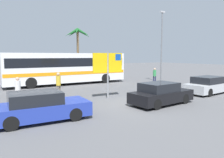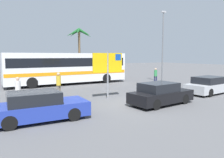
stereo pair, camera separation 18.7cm
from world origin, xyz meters
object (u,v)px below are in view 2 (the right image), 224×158
(bus_rear_coach, at_px, (67,65))
(pedestrian_by_bus, at_px, (156,75))
(ferry_sign, at_px, (108,65))
(car_black, at_px, (160,94))
(pedestrian_near_sign, at_px, (59,83))
(car_silver, at_px, (210,85))
(car_blue, at_px, (39,107))
(pedestrian_crossing_lot, at_px, (18,88))
(bus_front_coach, at_px, (68,67))

(bus_rear_coach, relative_size, pedestrian_by_bus, 7.46)
(ferry_sign, distance_m, car_black, 4.04)
(bus_rear_coach, relative_size, car_black, 2.91)
(pedestrian_near_sign, bearing_deg, car_black, -148.33)
(car_silver, bearing_deg, bus_rear_coach, 109.55)
(car_blue, bearing_deg, pedestrian_near_sign, 66.16)
(pedestrian_near_sign, distance_m, pedestrian_by_bus, 11.01)
(ferry_sign, bearing_deg, car_blue, -149.32)
(pedestrian_crossing_lot, height_order, pedestrian_by_bus, pedestrian_crossing_lot)
(pedestrian_crossing_lot, bearing_deg, pedestrian_near_sign, -19.84)
(pedestrian_by_bus, bearing_deg, bus_rear_coach, -95.74)
(car_black, bearing_deg, pedestrian_crossing_lot, 143.47)
(car_black, relative_size, car_blue, 0.98)
(bus_rear_coach, bearing_deg, bus_front_coach, -106.25)
(ferry_sign, distance_m, car_blue, 6.14)
(bus_rear_coach, relative_size, ferry_sign, 3.83)
(car_silver, distance_m, pedestrian_near_sign, 11.46)
(bus_front_coach, height_order, ferry_sign, ferry_sign)
(car_blue, relative_size, pedestrian_crossing_lot, 2.59)
(car_black, bearing_deg, car_blue, 171.57)
(car_silver, relative_size, pedestrian_crossing_lot, 2.81)
(car_silver, bearing_deg, car_blue, 177.42)
(pedestrian_near_sign, height_order, pedestrian_crossing_lot, pedestrian_near_sign)
(pedestrian_near_sign, bearing_deg, pedestrian_crossing_lot, 97.13)
(car_black, bearing_deg, pedestrian_by_bus, 44.66)
(car_blue, xyz_separation_m, pedestrian_crossing_lot, (-0.36, 4.08, 0.33))
(ferry_sign, relative_size, pedestrian_crossing_lot, 1.94)
(pedestrian_near_sign, xyz_separation_m, pedestrian_by_bus, (10.82, 2.04, -0.07))
(car_silver, xyz_separation_m, pedestrian_near_sign, (-10.56, 4.45, 0.40))
(pedestrian_by_bus, bearing_deg, pedestrian_crossing_lot, -33.78)
(ferry_sign, height_order, car_silver, ferry_sign)
(car_black, xyz_separation_m, pedestrian_near_sign, (-4.61, 5.29, 0.40))
(bus_rear_coach, xyz_separation_m, car_silver, (6.52, -14.60, -1.15))
(ferry_sign, bearing_deg, bus_front_coach, 91.66)
(ferry_sign, bearing_deg, pedestrian_crossing_lot, 169.41)
(ferry_sign, bearing_deg, pedestrian_by_bus, 29.71)
(ferry_sign, xyz_separation_m, car_silver, (7.73, -2.36, -1.69))
(ferry_sign, distance_m, pedestrian_near_sign, 3.74)
(pedestrian_near_sign, bearing_deg, pedestrian_by_bus, -88.68)
(pedestrian_by_bus, bearing_deg, bus_front_coach, -74.53)
(bus_front_coach, distance_m, car_blue, 12.51)
(bus_front_coach, relative_size, ferry_sign, 3.83)
(car_black, relative_size, pedestrian_crossing_lot, 2.55)
(bus_front_coach, relative_size, pedestrian_crossing_lot, 7.42)
(ferry_sign, relative_size, car_blue, 0.75)
(bus_front_coach, xyz_separation_m, bus_rear_coach, (1.10, 3.77, 0.00))
(car_black, height_order, pedestrian_by_bus, pedestrian_by_bus)
(pedestrian_near_sign, xyz_separation_m, pedestrian_crossing_lot, (-2.73, -0.81, -0.07))
(car_blue, distance_m, car_silver, 12.93)
(ferry_sign, xyz_separation_m, pedestrian_by_bus, (7.99, 4.13, -1.36))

